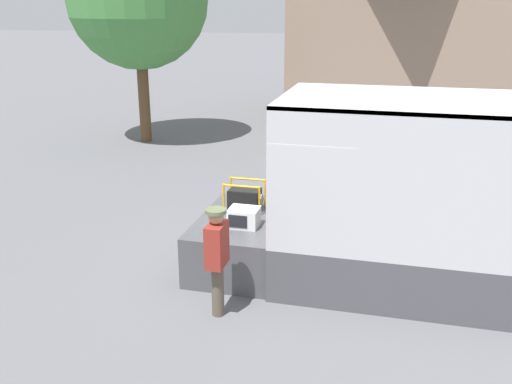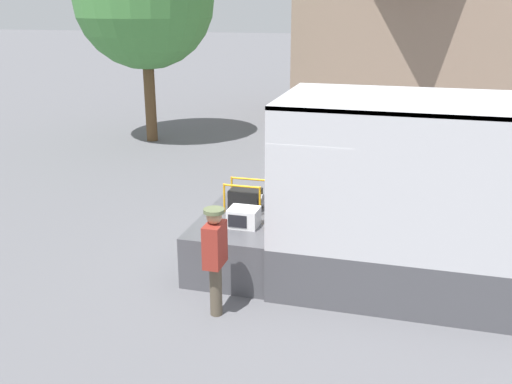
# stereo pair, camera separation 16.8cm
# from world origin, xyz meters

# --- Properties ---
(ground_plane) EXTENTS (160.00, 160.00, 0.00)m
(ground_plane) POSITION_xyz_m (0.00, 0.00, 0.00)
(ground_plane) COLOR slate
(tailgate_deck) EXTENTS (1.43, 2.36, 0.86)m
(tailgate_deck) POSITION_xyz_m (-0.71, 0.00, 0.43)
(tailgate_deck) COLOR #4C4C51
(tailgate_deck) RESTS_ON ground
(microwave) EXTENTS (0.49, 0.43, 0.31)m
(microwave) POSITION_xyz_m (-0.57, -0.37, 1.01)
(microwave) COLOR white
(microwave) RESTS_ON tailgate_deck
(portable_generator) EXTENTS (0.68, 0.47, 0.52)m
(portable_generator) POSITION_xyz_m (-0.75, 0.40, 1.05)
(portable_generator) COLOR black
(portable_generator) RESTS_ON tailgate_deck
(worker_person) EXTENTS (0.30, 0.44, 1.65)m
(worker_person) POSITION_xyz_m (-0.59, -1.77, 1.01)
(worker_person) COLOR brown
(worker_person) RESTS_ON ground
(house_backdrop) EXTENTS (8.27, 8.02, 7.52)m
(house_backdrop) POSITION_xyz_m (1.69, 14.84, 3.83)
(house_backdrop) COLOR gray
(house_backdrop) RESTS_ON ground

